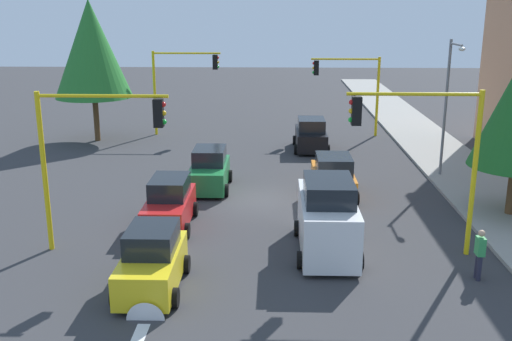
% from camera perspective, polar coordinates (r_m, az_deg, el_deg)
% --- Properties ---
extents(ground_plane, '(120.00, 120.00, 0.00)m').
position_cam_1_polar(ground_plane, '(27.36, 0.45, -2.77)').
color(ground_plane, '#353538').
extents(sidewalk_kerb, '(80.00, 4.00, 0.15)m').
position_cam_1_polar(sidewalk_kerb, '(33.61, 18.85, 0.01)').
color(sidewalk_kerb, gray).
rests_on(sidewalk_kerb, ground).
extents(lane_arrow_near, '(2.40, 1.10, 1.10)m').
position_cam_1_polar(lane_arrow_near, '(17.19, -10.88, -14.74)').
color(lane_arrow_near, silver).
rests_on(lane_arrow_near, ground).
extents(traffic_signal_near_left, '(0.36, 4.59, 5.88)m').
position_cam_1_polar(traffic_signal_near_left, '(21.09, 15.86, 2.78)').
color(traffic_signal_near_left, yellow).
rests_on(traffic_signal_near_left, ground).
extents(traffic_signal_near_right, '(0.36, 4.59, 5.77)m').
position_cam_1_polar(traffic_signal_near_right, '(21.41, -15.39, 2.81)').
color(traffic_signal_near_right, yellow).
rests_on(traffic_signal_near_right, ground).
extents(traffic_signal_far_left, '(0.36, 4.59, 5.31)m').
position_cam_1_polar(traffic_signal_far_left, '(40.57, 9.00, 8.53)').
color(traffic_signal_far_left, yellow).
rests_on(traffic_signal_far_left, ground).
extents(traffic_signal_far_right, '(0.36, 4.59, 5.66)m').
position_cam_1_polar(traffic_signal_far_right, '(40.71, -7.21, 8.96)').
color(traffic_signal_far_right, yellow).
rests_on(traffic_signal_far_right, ground).
extents(street_lamp_curbside, '(2.15, 0.28, 7.00)m').
position_cam_1_polar(street_lamp_curbside, '(31.10, 17.96, 6.95)').
color(street_lamp_curbside, slate).
rests_on(street_lamp_curbside, ground).
extents(tree_opposite_side, '(4.90, 4.90, 8.99)m').
position_cam_1_polar(tree_opposite_side, '(39.78, -15.47, 11.14)').
color(tree_opposite_side, brown).
rests_on(tree_opposite_side, ground).
extents(delivery_van_white, '(4.80, 2.22, 2.77)m').
position_cam_1_polar(delivery_van_white, '(21.41, 6.83, -4.54)').
color(delivery_van_white, white).
rests_on(delivery_van_white, ground).
extents(car_green, '(3.91, 2.01, 1.98)m').
position_cam_1_polar(car_green, '(28.81, -4.47, -0.00)').
color(car_green, '#1E7238').
rests_on(car_green, ground).
extents(car_black, '(3.99, 2.11, 1.98)m').
position_cam_1_polar(car_black, '(36.66, 5.27, 3.36)').
color(car_black, black).
rests_on(car_black, ground).
extents(car_red, '(4.05, 1.93, 1.98)m').
position_cam_1_polar(car_red, '(24.10, -8.28, -3.25)').
color(car_red, red).
rests_on(car_red, ground).
extents(car_orange, '(4.02, 2.11, 1.98)m').
position_cam_1_polar(car_orange, '(27.75, 7.37, -0.69)').
color(car_orange, orange).
rests_on(car_orange, ground).
extents(car_yellow, '(3.80, 1.99, 1.98)m').
position_cam_1_polar(car_yellow, '(19.03, -9.90, -8.56)').
color(car_yellow, yellow).
rests_on(car_yellow, ground).
extents(pedestrian_crossing, '(0.40, 0.24, 1.70)m').
position_cam_1_polar(pedestrian_crossing, '(20.61, 20.60, -7.40)').
color(pedestrian_crossing, '#262638').
rests_on(pedestrian_crossing, ground).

